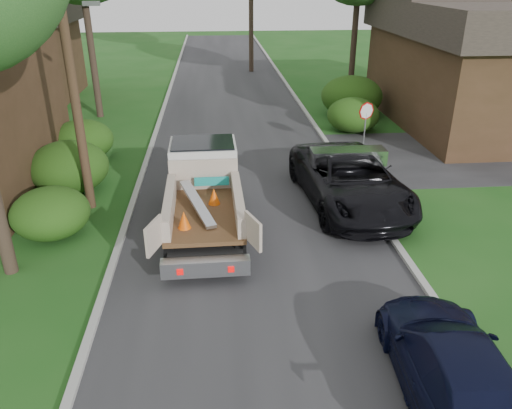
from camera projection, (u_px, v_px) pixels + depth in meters
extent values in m
plane|color=#1A4D16|center=(264.00, 280.00, 13.19)|extent=(120.00, 120.00, 0.00)
cube|color=#28282B|center=(241.00, 154.00, 22.20)|extent=(8.00, 90.00, 0.02)
cube|color=#28282B|center=(511.00, 154.00, 22.24)|extent=(16.00, 7.00, 0.02)
cube|color=#9E9E99|center=(148.00, 156.00, 21.86)|extent=(0.20, 90.00, 0.12)
cube|color=#9E9E99|center=(332.00, 150.00, 22.50)|extent=(0.20, 90.00, 0.12)
cylinder|color=slate|center=(364.00, 136.00, 21.28)|extent=(0.06, 0.06, 2.00)
cylinder|color=#B20A0A|center=(366.00, 111.00, 20.82)|extent=(0.71, 0.32, 0.76)
cylinder|color=#382619|center=(69.00, 58.00, 15.14)|extent=(0.30, 0.30, 10.00)
cube|color=slate|center=(91.00, 3.00, 13.65)|extent=(0.45, 0.20, 0.12)
cube|color=#3C2918|center=(13.00, 62.00, 31.02)|extent=(7.00, 7.00, 4.50)
cube|color=#332B26|center=(3.00, 11.00, 29.76)|extent=(7.56, 7.56, 1.40)
cube|color=#3C2918|center=(486.00, 80.00, 25.87)|extent=(9.00, 12.00, 4.50)
cube|color=#332B26|center=(498.00, 18.00, 24.57)|extent=(9.72, 12.96, 1.60)
cube|color=#332B26|center=(502.00, 0.00, 24.23)|extent=(9.72, 1.80, 0.20)
ellipsoid|color=#1A440F|center=(51.00, 213.00, 15.09)|extent=(2.34, 2.34, 1.53)
ellipsoid|color=#1A440F|center=(69.00, 167.00, 18.15)|extent=(2.86, 2.86, 1.87)
ellipsoid|color=#1A440F|center=(83.00, 140.00, 21.31)|extent=(2.60, 2.60, 1.70)
ellipsoid|color=#1A440F|center=(353.00, 115.00, 25.00)|extent=(2.60, 2.60, 1.70)
ellipsoid|color=#1A440F|center=(352.00, 96.00, 27.65)|extent=(3.38, 3.38, 2.21)
cylinder|color=#2D2119|center=(89.00, 32.00, 26.02)|extent=(0.36, 0.36, 9.00)
cylinder|color=#2D2119|center=(355.00, 29.00, 30.00)|extent=(0.36, 0.36, 8.50)
cylinder|color=black|center=(177.00, 198.00, 16.86)|extent=(0.31, 0.89, 0.89)
cylinder|color=black|center=(233.00, 196.00, 17.03)|extent=(0.31, 0.89, 0.89)
cylinder|color=black|center=(171.00, 255.00, 13.47)|extent=(0.31, 0.89, 0.89)
cylinder|color=black|center=(240.00, 252.00, 13.64)|extent=(0.31, 0.89, 0.89)
cube|color=black|center=(205.00, 216.00, 15.27)|extent=(2.04, 5.76, 0.24)
cube|color=silver|center=(204.00, 165.00, 16.77)|extent=(2.20, 1.81, 1.54)
cube|color=black|center=(203.00, 150.00, 16.54)|extent=(2.05, 1.66, 0.54)
cube|color=#472D19|center=(205.00, 215.00, 14.48)|extent=(2.22, 3.59, 0.12)
cube|color=beige|center=(204.00, 175.00, 15.86)|extent=(2.18, 0.12, 0.99)
cube|color=beige|center=(169.00, 205.00, 14.25)|extent=(0.28, 3.37, 0.59)
cube|color=beige|center=(238.00, 202.00, 14.42)|extent=(0.28, 3.37, 0.59)
cube|color=silver|center=(206.00, 267.00, 12.76)|extent=(2.28, 0.37, 0.45)
cube|color=#B20505|center=(180.00, 272.00, 12.54)|extent=(0.16, 0.04, 0.16)
cube|color=#B20505|center=(231.00, 269.00, 12.65)|extent=(0.16, 0.04, 0.16)
cube|color=beige|center=(154.00, 236.00, 12.40)|extent=(0.37, 0.87, 0.79)
cube|color=beige|center=(253.00, 231.00, 12.62)|extent=(0.39, 0.86, 0.79)
cube|color=silver|center=(197.00, 203.00, 14.41)|extent=(1.10, 2.52, 0.46)
cone|color=#F2590A|center=(184.00, 220.00, 13.50)|extent=(0.36, 0.36, 0.50)
cone|color=#F2590A|center=(214.00, 196.00, 14.91)|extent=(0.36, 0.36, 0.50)
cube|color=#148C84|center=(212.00, 181.00, 15.71)|extent=(1.09, 0.11, 0.28)
imported|color=black|center=(350.00, 180.00, 17.13)|extent=(3.51, 6.75, 1.82)
imported|color=black|center=(454.00, 368.00, 9.28)|extent=(2.36, 5.07, 1.43)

